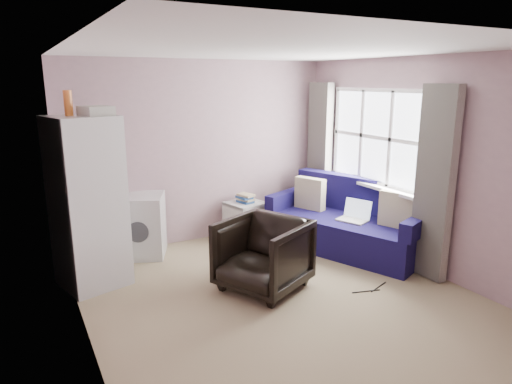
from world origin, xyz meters
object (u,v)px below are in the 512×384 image
Objects in this scene: washing_machine at (141,224)px; side_table at (245,217)px; fridge at (88,202)px; sofa at (350,224)px; armchair at (263,251)px.

washing_machine is 1.50m from side_table.
fridge is 3.33m from sofa.
armchair is 0.38× the size of sofa.
sofa is at bearing 82.08° from armchair.
washing_machine is 2.75m from sofa.
washing_machine is (-0.90, 1.61, -0.01)m from armchair.
side_table is 0.28× the size of sofa.
fridge reaches higher than armchair.
fridge is (-1.60, 1.01, 0.52)m from armchair.
armchair is 1.33× the size of side_table.
fridge is 0.93× the size of sofa.
armchair is at bearing 175.90° from sofa.
washing_machine is at bearing 134.89° from sofa.
sofa is (2.53, -1.10, -0.08)m from washing_machine.
fridge reaches higher than washing_machine.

